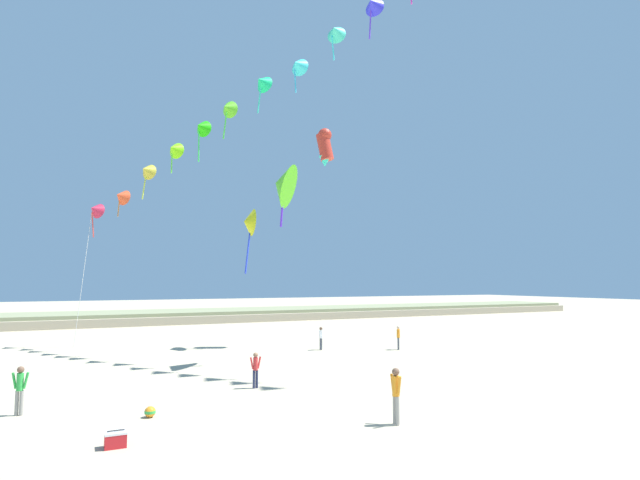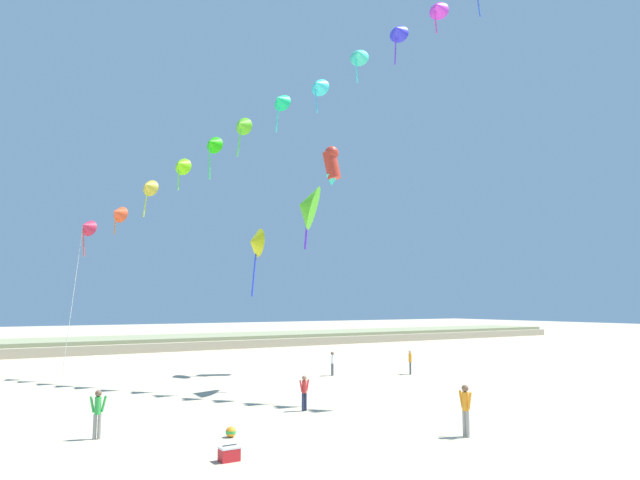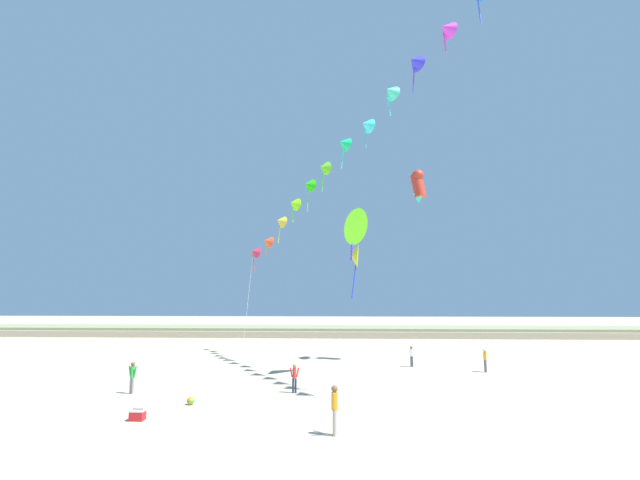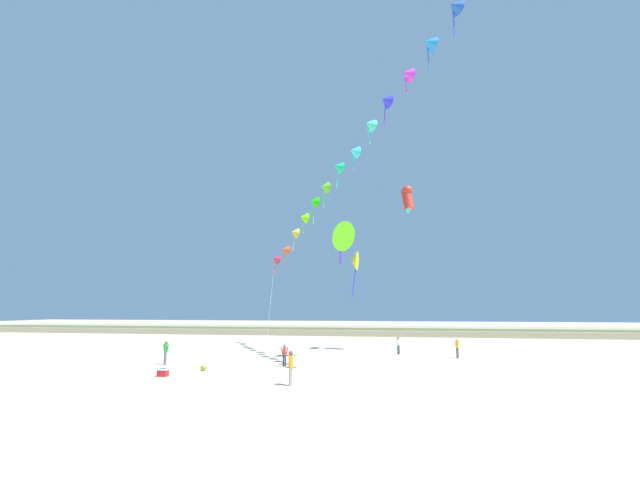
# 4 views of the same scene
# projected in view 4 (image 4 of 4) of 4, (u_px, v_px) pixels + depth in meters

# --- Properties ---
(ground_plane) EXTENTS (240.00, 240.00, 0.00)m
(ground_plane) POSITION_uv_depth(u_px,v_px,m) (235.00, 395.00, 19.67)
(ground_plane) COLOR tan
(dune_ridge) EXTENTS (120.00, 10.30, 1.21)m
(dune_ridge) POSITION_uv_depth(u_px,v_px,m) (352.00, 330.00, 66.19)
(dune_ridge) COLOR tan
(dune_ridge) RESTS_ON ground
(person_near_left) EXTENTS (0.24, 0.62, 1.76)m
(person_near_left) POSITION_uv_depth(u_px,v_px,m) (291.00, 365.00, 22.24)
(person_near_left) COLOR gray
(person_near_left) RESTS_ON ground
(person_near_right) EXTENTS (0.40, 0.47, 1.56)m
(person_near_right) POSITION_uv_depth(u_px,v_px,m) (457.00, 347.00, 34.39)
(person_near_right) COLOR #474C56
(person_near_right) RESTS_ON ground
(person_mid_center) EXTENTS (0.53, 0.20, 1.49)m
(person_mid_center) POSITION_uv_depth(u_px,v_px,m) (284.00, 354.00, 29.53)
(person_mid_center) COLOR #282D4C
(person_mid_center) RESTS_ON ground
(person_far_left) EXTENTS (0.56, 0.27, 1.63)m
(person_far_left) POSITION_uv_depth(u_px,v_px,m) (166.00, 351.00, 30.47)
(person_far_left) COLOR gray
(person_far_left) RESTS_ON ground
(person_far_right) EXTENTS (0.47, 0.37, 1.51)m
(person_far_right) POSITION_uv_depth(u_px,v_px,m) (398.00, 344.00, 37.32)
(person_far_right) COLOR #474C56
(person_far_right) RESTS_ON ground
(kite_banner_string) EXTENTS (21.18, 23.76, 25.14)m
(kite_banner_string) POSITION_uv_depth(u_px,v_px,m) (347.00, 159.00, 37.93)
(kite_banner_string) COLOR #C72644
(large_kite_low_lead) EXTENTS (0.89, 1.97, 4.59)m
(large_kite_low_lead) POSITION_uv_depth(u_px,v_px,m) (354.00, 261.00, 42.33)
(large_kite_low_lead) COLOR yellow
(large_kite_mid_trail) EXTENTS (2.76, 2.95, 3.73)m
(large_kite_mid_trail) POSITION_uv_depth(u_px,v_px,m) (340.00, 235.00, 35.52)
(large_kite_mid_trail) COLOR #5FE01A
(large_kite_high_solo) EXTENTS (1.62, 1.61, 2.85)m
(large_kite_high_solo) POSITION_uv_depth(u_px,v_px,m) (408.00, 199.00, 41.10)
(large_kite_high_solo) COLOR red
(beach_cooler) EXTENTS (0.58, 0.41, 0.46)m
(beach_cooler) POSITION_uv_depth(u_px,v_px,m) (163.00, 373.00, 25.08)
(beach_cooler) COLOR red
(beach_cooler) RESTS_ON ground
(beach_ball) EXTENTS (0.36, 0.36, 0.36)m
(beach_ball) POSITION_uv_depth(u_px,v_px,m) (204.00, 368.00, 27.52)
(beach_ball) COLOR orange
(beach_ball) RESTS_ON ground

